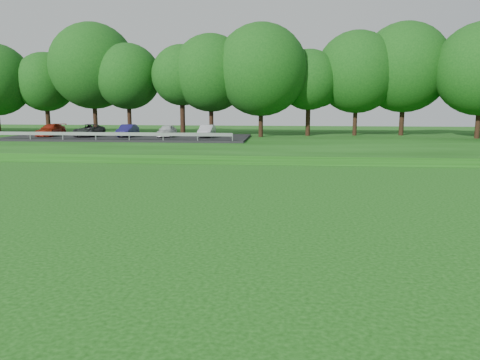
{
  "coord_description": "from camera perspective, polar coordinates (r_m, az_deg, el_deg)",
  "views": [
    {
      "loc": [
        -8.38,
        -12.49,
        4.29
      ],
      "look_at": [
        -10.06,
        5.08,
        1.3
      ],
      "focal_mm": 35.0,
      "sensor_mm": 36.0,
      "label": 1
    }
  ],
  "objects": [
    {
      "name": "parking_lot",
      "position": [
        48.19,
        -14.17,
        5.45
      ],
      "size": [
        24.0,
        9.0,
        1.38
      ],
      "color": "black",
      "rests_on": "berm"
    },
    {
      "name": "berm",
      "position": [
        47.41,
        15.67,
        4.43
      ],
      "size": [
        130.0,
        30.0,
        0.6
      ],
      "primitive_type": "cube",
      "color": "#113D0B",
      "rests_on": "ground"
    },
    {
      "name": "walking_path",
      "position": [
        33.82,
        19.77,
        1.79
      ],
      "size": [
        130.0,
        1.6,
        0.04
      ],
      "primitive_type": "cube",
      "color": "gray",
      "rests_on": "ground"
    },
    {
      "name": "treeline",
      "position": [
        51.32,
        15.27,
        13.54
      ],
      "size": [
        104.0,
        7.0,
        15.0
      ],
      "primitive_type": null,
      "color": "#0F410F",
      "rests_on": "berm"
    }
  ]
}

